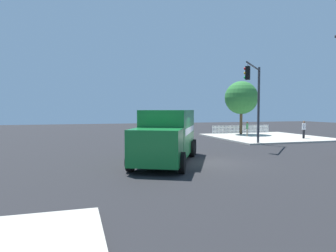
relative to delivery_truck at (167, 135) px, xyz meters
The scene contains 8 objects.
ground_plane 2.89m from the delivery_truck, 153.30° to the left, with size 100.00×100.00×0.00m, color black.
sidewalk_corner_near 18.02m from the delivery_truck, 142.45° to the right, with size 10.83×10.83×0.14m, color #B2ADA0.
delivery_truck is the anchor object (origin of this frame).
traffic_light_primary 10.38m from the delivery_truck, 151.52° to the right, with size 3.51×3.73×6.39m.
pedestrian_near_corner 18.25m from the delivery_truck, 153.94° to the right, with size 0.50×0.33×1.73m.
pedestrian_crossing 17.21m from the delivery_truck, 136.40° to the right, with size 0.37×0.46×1.57m.
picket_fence_run 21.53m from the delivery_truck, 131.47° to the right, with size 7.66×0.05×0.95m.
shade_tree_near 19.71m from the delivery_truck, 132.51° to the right, with size 3.76×3.76×6.07m.
Camera 1 is at (7.23, 15.48, 2.95)m, focal length 32.63 mm.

